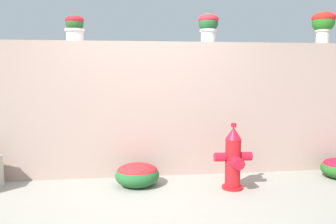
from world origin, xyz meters
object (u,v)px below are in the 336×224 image
(flower_bush_right, at_px, (137,174))
(potted_plant_3, at_px, (323,23))
(potted_plant_1, at_px, (75,26))
(potted_plant_2, at_px, (208,25))
(fire_hydrant, at_px, (233,159))

(flower_bush_right, bearing_deg, potted_plant_3, 12.36)
(potted_plant_1, height_order, potted_plant_2, potted_plant_2)
(flower_bush_right, bearing_deg, potted_plant_2, 29.23)
(fire_hydrant, relative_size, flower_bush_right, 1.47)
(potted_plant_1, bearing_deg, fire_hydrant, -22.83)
(fire_hydrant, bearing_deg, potted_plant_3, 28.30)
(potted_plant_2, xyz_separation_m, fire_hydrant, (0.13, -0.84, -1.72))
(potted_plant_3, height_order, flower_bush_right, potted_plant_3)
(potted_plant_2, bearing_deg, potted_plant_1, -179.70)
(potted_plant_2, height_order, potted_plant_3, potted_plant_3)
(potted_plant_1, distance_m, potted_plant_3, 3.57)
(potted_plant_1, xyz_separation_m, potted_plant_3, (3.57, 0.04, 0.11))
(fire_hydrant, distance_m, flower_bush_right, 1.21)
(fire_hydrant, bearing_deg, potted_plant_1, 157.17)
(potted_plant_2, distance_m, flower_bush_right, 2.27)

